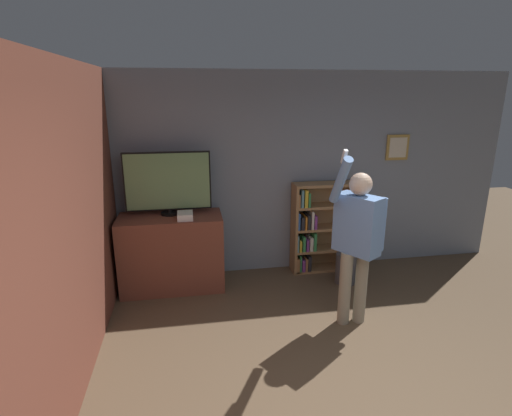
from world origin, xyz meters
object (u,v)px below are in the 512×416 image
at_px(television, 168,183).
at_px(waste_bin, 346,268).
at_px(game_console, 185,216).
at_px(person, 357,235).
at_px(bookshelf, 318,229).

height_order(television, waste_bin, television).
height_order(game_console, person, person).
bearing_deg(television, bookshelf, 3.20).
relative_size(television, person, 0.54).
relative_size(person, waste_bin, 4.83).
distance_m(television, waste_bin, 2.54).
bearing_deg(game_console, person, -30.47).
distance_m(game_console, bookshelf, 1.86).
bearing_deg(bookshelf, game_console, -169.39).
xyz_separation_m(television, waste_bin, (2.24, -0.34, -1.16)).
height_order(bookshelf, waste_bin, bookshelf).
xyz_separation_m(television, bookshelf, (1.98, 0.11, -0.75)).
bearing_deg(television, person, -32.89).
height_order(person, waste_bin, person).
distance_m(television, person, 2.33).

